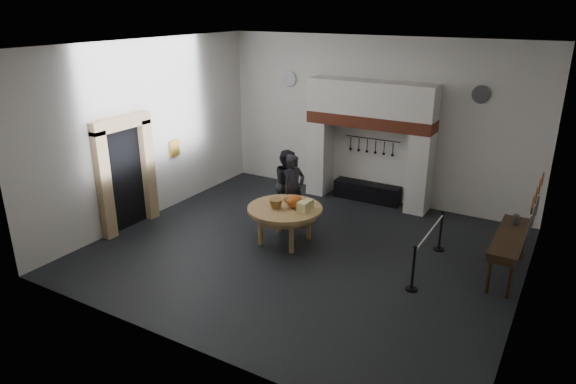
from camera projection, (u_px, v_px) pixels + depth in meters
The scene contains 39 objects.
floor at pixel (304, 251), 11.65m from camera, with size 9.00×8.00×0.02m, color black.
ceiling at pixel (307, 46), 10.09m from camera, with size 9.00×8.00×0.02m, color silver.
wall_back at pixel (375, 121), 14.10m from camera, with size 9.00×0.02×4.50m, color silver.
wall_front at pixel (177, 220), 7.63m from camera, with size 9.00×0.02×4.50m, color silver.
wall_left at pixel (150, 130), 13.00m from camera, with size 0.02×8.00×4.50m, color silver.
wall_right at pixel (537, 193), 8.73m from camera, with size 0.02×8.00×4.50m, color silver.
chimney_pier_left at pixel (320, 157), 14.93m from camera, with size 0.55×0.70×2.15m, color silver.
chimney_pier_right at pixel (420, 173), 13.53m from camera, with size 0.55×0.70×2.15m, color silver.
hearth_brick_band at pixel (370, 121), 13.80m from camera, with size 3.50×0.72×0.32m, color #9E442B.
chimney_hood at pixel (371, 98), 13.59m from camera, with size 3.50×0.70×0.90m, color silver.
iron_range at pixel (367, 192), 14.57m from camera, with size 1.90×0.45×0.50m, color black.
utensil_rail at pixel (373, 139), 14.21m from camera, with size 0.02×0.02×1.60m, color black.
door_recess at pixel (125, 179), 12.52m from camera, with size 0.04×1.10×2.50m, color black.
door_jamb_near at pixel (104, 186), 11.90m from camera, with size 0.22×0.30×2.60m, color tan.
door_jamb_far at pixel (148, 170), 13.03m from camera, with size 0.22×0.30×2.60m, color tan.
door_lintel at pixel (121, 123), 12.00m from camera, with size 0.22×1.70×0.30m, color tan.
wall_plaque at pixel (175, 148), 13.85m from camera, with size 0.05×0.34×0.44m, color gold.
work_table at pixel (285, 209), 11.80m from camera, with size 1.73×1.73×0.07m, color tan.
pumpkin at pixel (295, 201), 11.72m from camera, with size 0.36×0.36×0.31m, color #CF501D.
cheese_block_big at pixel (303, 207), 11.47m from camera, with size 0.22×0.22×0.24m, color #E0D286.
cheese_block_small at pixel (308, 204), 11.73m from camera, with size 0.18×0.18×0.20m, color #DCCE83.
wicker_basket at pixel (276, 204), 11.70m from camera, with size 0.32×0.32×0.22m, color olive.
bread_loaf at pixel (289, 199), 12.10m from camera, with size 0.31×0.18×0.13m, color #9F6938.
visitor_near at pixel (294, 190), 12.78m from camera, with size 0.66×0.44×1.82m, color black.
visitor_far at pixel (288, 183), 13.30m from camera, with size 0.87×0.68×1.79m, color black.
side_table at pixel (510, 236), 10.33m from camera, with size 0.55×2.20×0.06m, color #362613.
pewter_jug at pixel (516, 220), 10.77m from camera, with size 0.12×0.12×0.22m, color #525257.
copper_pan_a at pixel (533, 205), 9.02m from camera, with size 0.34×0.34×0.03m, color #C6662D.
copper_pan_b at pixel (537, 195), 9.46m from camera, with size 0.32×0.32×0.03m, color #C6662D.
copper_pan_c at pixel (540, 187), 9.91m from camera, with size 0.30×0.30×0.03m, color #C6662D.
copper_pan_d at pixel (543, 179), 10.35m from camera, with size 0.28×0.28×0.03m, color #C6662D.
pewter_plate_left at pixel (530, 227), 9.35m from camera, with size 0.40×0.40×0.03m, color #4C4C51.
pewter_plate_mid at pixel (534, 216), 9.84m from camera, with size 0.40×0.40×0.03m, color #4C4C51.
pewter_plate_right at pixel (537, 206), 10.32m from camera, with size 0.40×0.40×0.03m, color #4C4C51.
pewter_plate_back_left at pixel (289, 79), 15.02m from camera, with size 0.44×0.44×0.03m, color #4C4C51.
pewter_plate_back_right at pixel (481, 94), 12.46m from camera, with size 0.44×0.44×0.03m, color #4C4C51.
barrier_post_near at pixel (413, 269), 9.91m from camera, with size 0.05×0.05×0.90m, color black.
barrier_post_far at pixel (441, 232), 11.53m from camera, with size 0.05×0.05×0.90m, color black.
barrier_rope at pixel (430, 232), 10.58m from camera, with size 0.04×0.04×2.00m, color silver.
Camera 1 is at (4.97, -9.21, 5.29)m, focal length 32.00 mm.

